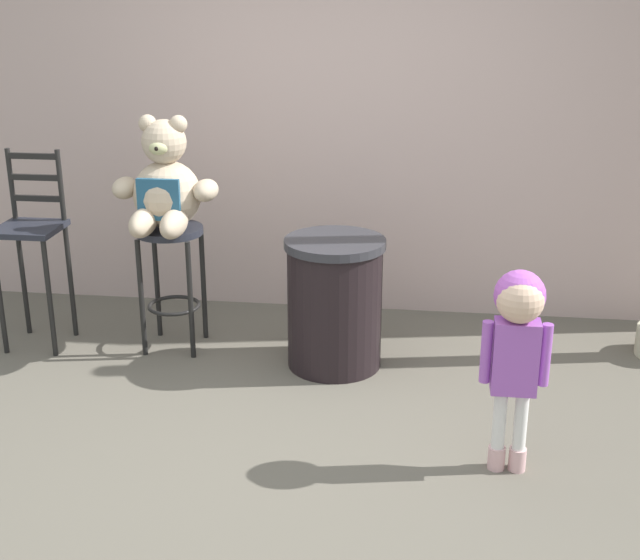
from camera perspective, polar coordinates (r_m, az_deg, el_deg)
ground_plane at (r=4.31m, az=-2.80°, el=-11.18°), size 24.00×24.00×0.00m
building_wall at (r=5.80m, az=0.60°, el=15.65°), size 6.23×0.30×3.61m
bar_stool_with_teddy at (r=5.29m, az=-9.87°, el=1.20°), size 0.41×0.41×0.78m
teddy_bear at (r=5.14m, az=-10.28°, el=6.05°), size 0.63×0.57×0.67m
child_walking at (r=3.93m, az=13.01°, el=-3.20°), size 0.31×0.25×0.98m
trash_bin at (r=5.02m, az=0.98°, el=-1.52°), size 0.59×0.59×0.78m
bar_chair_empty at (r=5.52m, az=-18.61°, el=2.58°), size 0.37×0.37×1.21m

